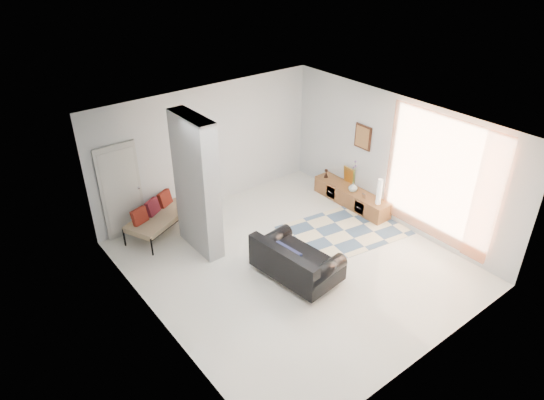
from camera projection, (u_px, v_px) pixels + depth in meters
floor at (293, 263)px, 9.42m from camera, size 6.00×6.00×0.00m
ceiling at (297, 128)px, 8.02m from camera, size 6.00×6.00×0.00m
wall_back at (208, 148)px, 10.77m from camera, size 6.00×0.00×6.00m
wall_front at (436, 286)px, 6.67m from camera, size 6.00×0.00×6.00m
wall_left at (155, 257)px, 7.25m from camera, size 0.00×6.00×6.00m
wall_right at (395, 161)px, 10.18m from camera, size 0.00×6.00×6.00m
partition_column at (197, 185)px, 9.23m from camera, size 0.35×1.20×2.80m
hallway_door at (121, 191)px, 9.81m from camera, size 0.85×0.06×2.04m
curtain at (439, 180)px, 9.33m from camera, size 0.00×2.55×2.55m
wall_art at (363, 137)px, 10.66m from camera, size 0.04×0.45×0.55m
media_console at (351, 197)px, 11.27m from camera, size 0.45×2.05×0.80m
loveseat at (294, 262)px, 8.87m from camera, size 1.13×1.72×0.76m
daybed at (162, 213)px, 10.23m from camera, size 1.90×1.40×0.77m
area_rug at (344, 230)px, 10.40m from camera, size 2.75×2.06×0.01m
cylinder_lamp at (379, 192)px, 10.47m from camera, size 0.11×0.11×0.59m
bronze_figurine at (326, 173)px, 11.66m from camera, size 0.11×0.11×0.22m
vase at (353, 187)px, 11.05m from camera, size 0.24×0.24×0.22m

